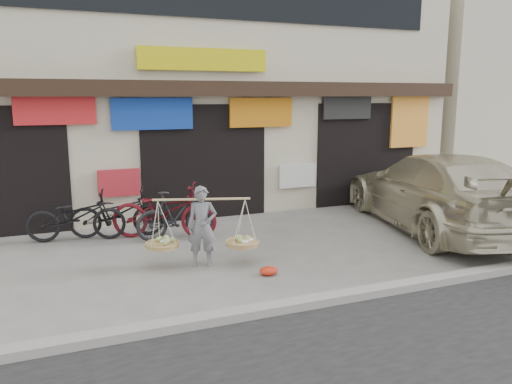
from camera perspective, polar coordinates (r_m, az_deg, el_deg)
name	(u,v)px	position (r m, az deg, el deg)	size (l,w,h in m)	color
ground	(261,262)	(8.91, 0.62, -7.99)	(70.00, 70.00, 0.00)	gray
kerb	(316,301)	(7.21, 6.84, -12.27)	(70.00, 0.25, 0.12)	gray
shophouse_block	(175,76)	(14.58, -9.29, 12.99)	(14.00, 6.32, 7.00)	beige
neighbor_east	(511,88)	(22.33, 27.16, 10.56)	(12.00, 7.00, 6.40)	beige
street_vendor	(202,230)	(8.61, -6.17, -4.36)	(1.87, 0.97, 1.39)	slate
bike_0	(76,216)	(10.69, -19.87, -2.62)	(0.67, 1.93, 1.01)	black
bike_1	(176,215)	(10.33, -9.09, -2.57)	(0.47, 1.68, 1.01)	black
bike_2	(164,211)	(10.40, -10.45, -2.15)	(0.75, 2.16, 1.14)	#5C0F18
bike_3	(117,213)	(10.74, -15.60, -2.30)	(0.67, 1.93, 1.01)	black
suv	(437,191)	(11.61, 20.02, 0.10)	(3.52, 6.16, 1.68)	beige
red_bag	(269,271)	(8.28, 1.45, -8.98)	(0.31, 0.25, 0.14)	red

